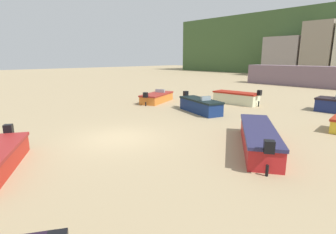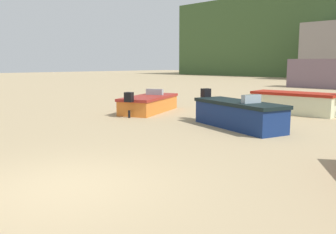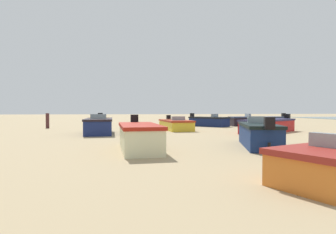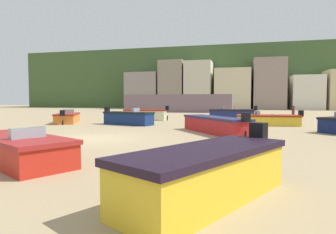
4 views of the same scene
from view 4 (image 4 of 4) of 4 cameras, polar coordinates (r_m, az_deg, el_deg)
The scene contains 18 objects.
ground_plane at distance 13.69m, azimuth -14.28°, elevation -4.14°, with size 160.00×160.00×0.00m, color tan.
headland_hill at distance 78.36m, azimuth 9.39°, elevation 6.89°, with size 90.00×32.00×13.44m, color #3D582E.
harbor_pier at distance 42.92m, azimuth 1.82°, elevation 2.71°, with size 15.99×2.40×2.62m, color slate.
townhouse_far_left at distance 62.15m, azimuth -4.75°, elevation 5.16°, with size 6.86×5.73×7.56m, color gray.
townhouse_left at distance 60.89m, azimuth 1.01°, elevation 6.28°, with size 4.93×6.59×9.83m, color gray.
townhouse_centre_left at distance 60.06m, azimuth 6.15°, elevation 6.16°, with size 5.29×6.95×9.53m, color beige.
townhouse_centre at distance 59.03m, azimuth 12.62°, elevation 5.36°, with size 6.82×6.07×7.92m, color beige.
townhouse_centre_right at distance 58.95m, azimuth 19.28°, elevation 6.11°, with size 5.86×5.39×9.67m, color gray.
townhouse_right at distance 60.41m, azimuth 25.48°, elevation 4.32°, with size 5.44×6.57×6.33m, color silver.
boat_navy_1 at distance 20.89m, azimuth -7.83°, elevation -0.21°, with size 4.06×2.21×1.25m.
boat_navy_2 at distance 26.50m, azimuth 12.37°, elevation 0.50°, with size 4.25×1.90×1.27m.
boat_red_3 at distance 15.70m, azimuth 9.17°, elevation -1.51°, with size 4.05×5.05×1.19m.
boat_red_4 at distance 9.23m, azimuth -27.55°, elevation -5.54°, with size 4.49×3.37×1.07m.
boat_yellow_5 at distance 21.34m, azimuth 19.07°, elevation -0.55°, with size 4.49×2.16×1.06m.
boat_cream_6 at distance 25.48m, azimuth -4.44°, elevation 0.45°, with size 3.97×1.68×1.28m.
boat_yellow_7 at distance 5.20m, azimuth 7.94°, elevation -10.89°, with size 2.89×3.89×1.25m.
boat_orange_8 at distance 23.83m, azimuth -19.21°, elevation -0.16°, with size 2.87×4.03×1.06m.
mooring_post_near_water at distance 31.70m, azimuth 23.43°, elevation 0.96°, with size 0.28×0.28×1.21m, color #4B292A.
Camera 4 is at (6.46, -11.94, 1.75)m, focal length 30.95 mm.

